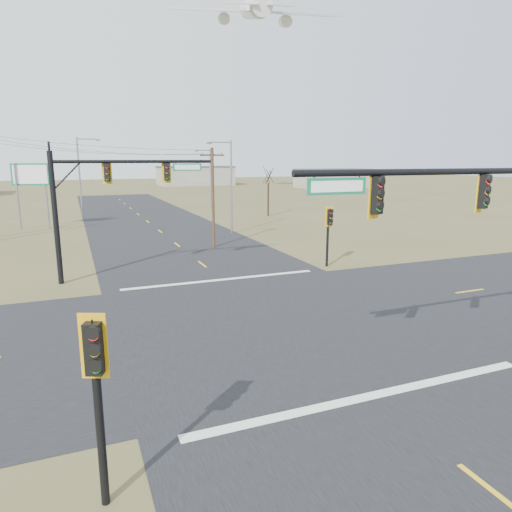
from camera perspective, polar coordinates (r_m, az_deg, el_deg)
The scene contains 18 objects.
ground at distance 21.11m, azimuth 2.05°, elevation -7.93°, with size 320.00×320.00×0.00m, color brown.
road_ew at distance 21.10m, azimuth 2.05°, elevation -7.90°, with size 160.00×14.00×0.02m, color black.
road_ns at distance 21.10m, azimuth 2.05°, elevation -7.90°, with size 14.00×160.00×0.02m, color black.
stop_bar_near at distance 15.16m, azimuth 14.18°, elevation -16.59°, with size 12.00×0.40×0.01m, color silver.
stop_bar_far at distance 27.80m, azimuth -4.26°, elevation -2.96°, with size 12.00×0.40×0.01m, color silver.
mast_arm_near at distance 16.35m, azimuth 27.15°, elevation 4.39°, with size 10.77×0.60×7.43m.
mast_arm_far at distance 28.56m, azimuth -18.30°, elevation 8.01°, with size 9.46×0.54×7.66m.
pedestal_signal_ne at distance 30.98m, azimuth 9.14°, elevation 4.16°, with size 0.63×0.54×4.14m.
pedestal_signal_sw at distance 9.75m, azimuth -19.41°, elevation -13.16°, with size 0.67×0.59×4.31m.
utility_pole_near at distance 37.67m, azimuth -5.40°, elevation 7.49°, with size 1.98×0.34×8.11m.
highway_sign at distance 53.16m, azimuth -26.31°, elevation 8.14°, with size 3.60×0.60×6.80m.
streetlight_a at distance 44.84m, azimuth -3.35°, elevation 9.22°, with size 2.51×0.34×8.97m.
streetlight_b at distance 69.15m, azimuth -5.86°, elevation 10.01°, with size 2.42×0.32×8.66m.
streetlight_c at distance 57.87m, azimuth -20.99°, elevation 9.49°, with size 2.70×0.30×9.70m.
bare_tree_c at distance 58.93m, azimuth 1.55°, elevation 10.12°, with size 3.58×3.58×6.71m.
warehouse_mid at distance 132.40m, azimuth -7.62°, elevation 9.87°, with size 20.00×12.00×5.00m, color #9D988B.
warehouse_right at distance 121.00m, azimuth 9.59°, elevation 9.50°, with size 18.00×10.00×4.50m, color #9D988B.
jet_airliner at distance 101.02m, azimuth -0.16°, elevation 28.54°, with size 27.14×28.34×15.42m.
Camera 1 is at (-8.12, -18.11, 7.19)m, focal length 32.00 mm.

